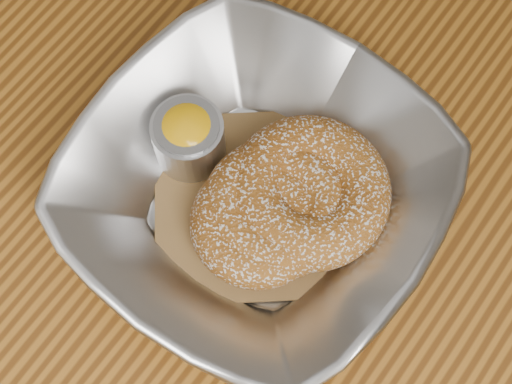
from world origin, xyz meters
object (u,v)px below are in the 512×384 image
Objects in this scene: donut_extra at (277,207)px; ramekin at (188,137)px; serving_bowl at (256,192)px; donut_front at (258,223)px; donut_back at (309,192)px; table at (220,254)px.

donut_extra is 0.08m from ramekin.
serving_bowl reaches higher than ramekin.
serving_bowl is 0.02m from donut_front.
donut_back is 1.10× the size of donut_extra.
ramekin reaches higher than table.
donut_front is at bearing 8.39° from table.
serving_bowl is at bearing 45.24° from table.
serving_bowl is 0.02m from donut_extra.
donut_extra is at bearing -0.58° from serving_bowl.
donut_extra is 2.01× the size of ramekin.
donut_extra is (0.00, 0.02, 0.00)m from donut_front.
ramekin is (-0.06, 0.00, 0.00)m from serving_bowl.
donut_back is at bearing 67.83° from donut_front.
serving_bowl is 2.67× the size of donut_front.
ramekin is at bearing 175.80° from serving_bowl.
donut_extra is at bearing -3.41° from ramekin.
donut_front is (-0.02, -0.04, -0.00)m from donut_back.
serving_bowl is 0.06m from ramekin.
donut_back reaches higher than donut_extra.
table is 4.77× the size of serving_bowl.
donut_back is 1.22× the size of donut_front.
donut_extra reaches higher than table.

